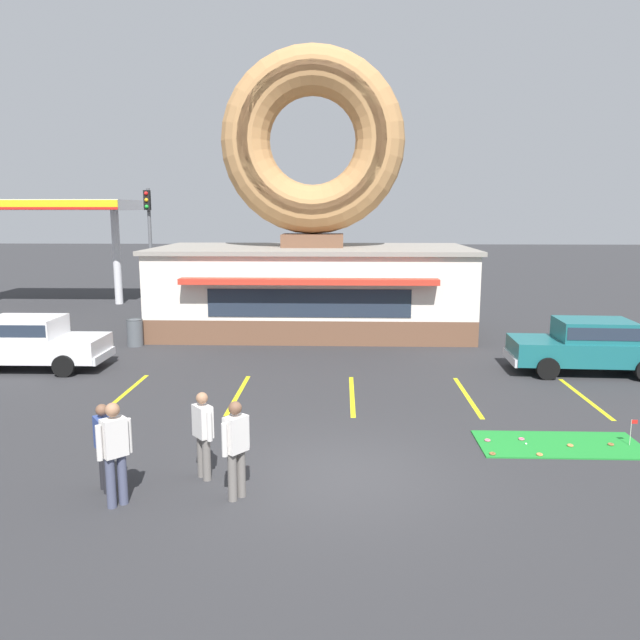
{
  "coord_description": "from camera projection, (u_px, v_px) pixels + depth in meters",
  "views": [
    {
      "loc": [
        -0.09,
        -10.75,
        4.77
      ],
      "look_at": [
        -0.65,
        5.0,
        2.0
      ],
      "focal_mm": 35.0,
      "sensor_mm": 36.0,
      "label": 1
    }
  ],
  "objects": [
    {
      "name": "golf_ball",
      "position": [
        526.0,
        444.0,
        12.79
      ],
      "size": [
        0.04,
        0.04,
        0.04
      ],
      "primitive_type": "sphere",
      "color": "white",
      "rests_on": "putting_mat"
    },
    {
      "name": "putting_mat",
      "position": [
        559.0,
        445.0,
        12.84
      ],
      "size": [
        3.33,
        1.49,
        0.03
      ],
      "primitive_type": "cube",
      "color": "#1E842D",
      "rests_on": "ground"
    },
    {
      "name": "mini_donut_mid_left",
      "position": [
        521.0,
        439.0,
        13.06
      ],
      "size": [
        0.13,
        0.13,
        0.04
      ],
      "primitive_type": "torus",
      "color": "#D8667F",
      "rests_on": "putting_mat"
    },
    {
      "name": "pedestrian_clipboard_woman",
      "position": [
        236.0,
        445.0,
        10.32
      ],
      "size": [
        0.42,
        0.49,
        1.69
      ],
      "color": "slate",
      "rests_on": "ground"
    },
    {
      "name": "pedestrian_leather_jacket_man",
      "position": [
        104.0,
        444.0,
        10.62
      ],
      "size": [
        0.42,
        0.5,
        1.55
      ],
      "color": "#232328",
      "rests_on": "ground"
    },
    {
      "name": "ground_plane",
      "position": [
        346.0,
        475.0,
        11.4
      ],
      "size": [
        160.0,
        160.0,
        0.0
      ],
      "primitive_type": "plane",
      "color": "#2D2D30"
    },
    {
      "name": "mini_donut_near_right",
      "position": [
        487.0,
        440.0,
        12.99
      ],
      "size": [
        0.13,
        0.13,
        0.04
      ],
      "primitive_type": "torus",
      "color": "#D8667F",
      "rests_on": "putting_mat"
    },
    {
      "name": "pedestrian_hooded_kid",
      "position": [
        115.0,
        449.0,
        10.05
      ],
      "size": [
        0.45,
        0.44,
        1.75
      ],
      "color": "#474C66",
      "rests_on": "ground"
    },
    {
      "name": "mini_donut_far_left",
      "position": [
        570.0,
        445.0,
        12.71
      ],
      "size": [
        0.13,
        0.13,
        0.04
      ],
      "primitive_type": "torus",
      "color": "#D17F47",
      "rests_on": "putting_mat"
    },
    {
      "name": "mini_donut_mid_centre",
      "position": [
        611.0,
        444.0,
        12.76
      ],
      "size": [
        0.13,
        0.13,
        0.04
      ],
      "primitive_type": "torus",
      "color": "brown",
      "rests_on": "putting_mat"
    },
    {
      "name": "mini_donut_mid_right",
      "position": [
        540.0,
        454.0,
        12.23
      ],
      "size": [
        0.13,
        0.13,
        0.04
      ],
      "primitive_type": "torus",
      "color": "#D17F47",
      "rests_on": "putting_mat"
    },
    {
      "name": "trash_bin",
      "position": [
        135.0,
        332.0,
        22.19
      ],
      "size": [
        0.57,
        0.57,
        0.97
      ],
      "color": "#51565B",
      "rests_on": "ground"
    },
    {
      "name": "parking_stripe_left",
      "position": [
        238.0,
        394.0,
        16.42
      ],
      "size": [
        0.12,
        3.6,
        0.01
      ],
      "primitive_type": "cube",
      "color": "yellow",
      "rests_on": "ground"
    },
    {
      "name": "car_white",
      "position": [
        29.0,
        341.0,
        18.91
      ],
      "size": [
        4.57,
        2.0,
        1.6
      ],
      "color": "silver",
      "rests_on": "ground"
    },
    {
      "name": "parking_stripe_mid_right",
      "position": [
        584.0,
        398.0,
        16.1
      ],
      "size": [
        0.12,
        3.6,
        0.01
      ],
      "primitive_type": "cube",
      "color": "yellow",
      "rests_on": "ground"
    },
    {
      "name": "parking_stripe_centre",
      "position": [
        467.0,
        396.0,
        16.21
      ],
      "size": [
        0.12,
        3.6,
        0.01
      ],
      "primitive_type": "cube",
      "color": "yellow",
      "rests_on": "ground"
    },
    {
      "name": "car_teal",
      "position": [
        590.0,
        344.0,
        18.46
      ],
      "size": [
        4.63,
        2.13,
        1.6
      ],
      "color": "#196066",
      "rests_on": "ground"
    },
    {
      "name": "pedestrian_blue_sweater_man",
      "position": [
        203.0,
        431.0,
        11.12
      ],
      "size": [
        0.43,
        0.48,
        1.61
      ],
      "color": "slate",
      "rests_on": "ground"
    },
    {
      "name": "putting_flag_pin",
      "position": [
        633.0,
        426.0,
        12.7
      ],
      "size": [
        0.13,
        0.01,
        0.55
      ],
      "color": "silver",
      "rests_on": "putting_mat"
    },
    {
      "name": "parking_stripe_mid_left",
      "position": [
        352.0,
        395.0,
        16.31
      ],
      "size": [
        0.12,
        3.6,
        0.01
      ],
      "primitive_type": "cube",
      "color": "yellow",
      "rests_on": "ground"
    },
    {
      "name": "mini_donut_near_left",
      "position": [
        492.0,
        454.0,
        12.28
      ],
      "size": [
        0.13,
        0.13,
        0.04
      ],
      "primitive_type": "torus",
      "color": "brown",
      "rests_on": "putting_mat"
    },
    {
      "name": "gas_station_canopy",
      "position": [
        46.0,
        209.0,
        31.61
      ],
      "size": [
        9.0,
        4.46,
        5.3
      ],
      "color": "silver",
      "rests_on": "ground"
    },
    {
      "name": "parking_stripe_far_left",
      "position": [
        126.0,
        393.0,
        16.52
      ],
      "size": [
        0.12,
        3.6,
        0.01
      ],
      "primitive_type": "cube",
      "color": "yellow",
      "rests_on": "ground"
    },
    {
      "name": "traffic_light_pole",
      "position": [
        149.0,
        234.0,
        29.1
      ],
      "size": [
        0.28,
        0.47,
        5.8
      ],
      "color": "#595B60",
      "rests_on": "ground"
    },
    {
      "name": "donut_shop_building",
      "position": [
        313.0,
        237.0,
        24.52
      ],
      "size": [
        12.3,
        6.75,
        10.96
      ],
      "color": "brown",
      "rests_on": "ground"
    }
  ]
}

